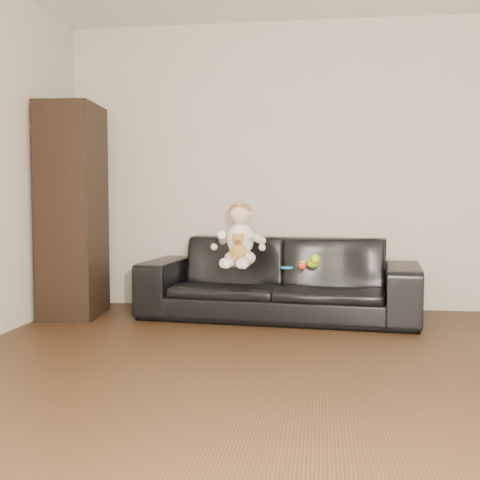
# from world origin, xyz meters

# --- Properties ---
(floor) EXTENTS (5.50, 5.50, 0.00)m
(floor) POSITION_xyz_m (0.00, 0.00, 0.00)
(floor) COLOR #372313
(floor) RESTS_ON ground
(wall_back) EXTENTS (5.00, 0.00, 5.00)m
(wall_back) POSITION_xyz_m (0.00, 2.75, 1.30)
(wall_back) COLOR #BAB09C
(wall_back) RESTS_ON ground
(sofa) EXTENTS (2.36, 1.11, 0.67)m
(sofa) POSITION_xyz_m (-0.51, 2.25, 0.33)
(sofa) COLOR black
(sofa) RESTS_ON floor
(cabinet) EXTENTS (0.49, 0.65, 1.79)m
(cabinet) POSITION_xyz_m (-2.26, 2.09, 0.89)
(cabinet) COLOR black
(cabinet) RESTS_ON floor
(shelf_item) EXTENTS (0.20, 0.26, 0.28)m
(shelf_item) POSITION_xyz_m (-2.24, 2.09, 1.30)
(shelf_item) COLOR silver
(shelf_item) RESTS_ON cabinet
(baby) EXTENTS (0.39, 0.47, 0.53)m
(baby) POSITION_xyz_m (-0.83, 2.13, 0.67)
(baby) COLOR white
(baby) RESTS_ON sofa
(teddy_bear) EXTENTS (0.13, 0.13, 0.22)m
(teddy_bear) POSITION_xyz_m (-0.82, 1.97, 0.61)
(teddy_bear) COLOR #A67D2F
(teddy_bear) RESTS_ON sofa
(toy_green) EXTENTS (0.12, 0.14, 0.09)m
(toy_green) POSITION_xyz_m (-0.23, 2.08, 0.48)
(toy_green) COLOR #A2C817
(toy_green) RESTS_ON sofa
(toy_rattle) EXTENTS (0.07, 0.07, 0.06)m
(toy_rattle) POSITION_xyz_m (-0.31, 1.98, 0.47)
(toy_rattle) COLOR red
(toy_rattle) RESTS_ON sofa
(toy_blue_disc) EXTENTS (0.11, 0.11, 0.01)m
(toy_blue_disc) POSITION_xyz_m (-0.44, 2.05, 0.45)
(toy_blue_disc) COLOR #1787BE
(toy_blue_disc) RESTS_ON sofa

